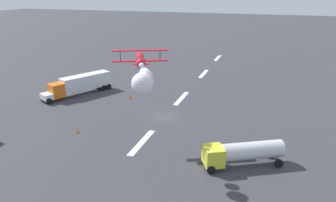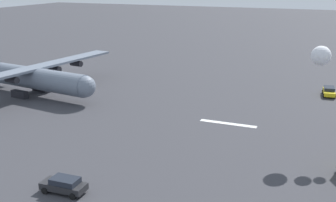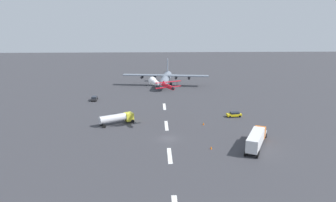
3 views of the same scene
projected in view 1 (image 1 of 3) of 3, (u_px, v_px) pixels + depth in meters
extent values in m
plane|color=#38383D|center=(165.00, 117.00, 53.05)|extent=(440.00, 440.00, 0.00)
cube|color=white|center=(218.00, 58.00, 96.69)|extent=(8.00, 0.90, 0.01)
cube|color=white|center=(204.00, 74.00, 79.23)|extent=(8.00, 0.90, 0.01)
cube|color=white|center=(181.00, 98.00, 61.78)|extent=(8.00, 0.90, 0.01)
cube|color=white|center=(142.00, 142.00, 44.32)|extent=(8.00, 0.90, 0.01)
cylinder|color=red|center=(140.00, 60.00, 41.79)|extent=(5.63, 3.33, 1.04)
cube|color=red|center=(140.00, 61.00, 42.03)|extent=(3.67, 6.95, 0.12)
cube|color=red|center=(140.00, 50.00, 41.57)|extent=(3.67, 6.95, 0.12)
cylinder|color=black|center=(120.00, 56.00, 41.54)|extent=(0.08, 0.08, 1.37)
cylinder|color=black|center=(160.00, 55.00, 42.07)|extent=(0.08, 0.08, 1.37)
cube|color=red|center=(141.00, 61.00, 39.23)|extent=(0.68, 0.38, 1.10)
cube|color=red|center=(141.00, 64.00, 39.37)|extent=(1.38, 2.07, 0.08)
cone|color=black|center=(140.00, 55.00, 44.80)|extent=(1.00, 1.10, 0.88)
sphere|color=white|center=(142.00, 66.00, 38.34)|extent=(0.70, 0.70, 0.70)
sphere|color=white|center=(145.00, 73.00, 36.44)|extent=(1.21, 1.21, 1.21)
sphere|color=white|center=(146.00, 77.00, 34.84)|extent=(1.64, 1.64, 1.64)
sphere|color=white|center=(143.00, 84.00, 32.26)|extent=(2.26, 2.26, 2.26)
cube|color=silver|center=(47.00, 97.00, 59.30)|extent=(2.56, 2.95, 1.10)
cube|color=orange|center=(56.00, 90.00, 60.38)|extent=(3.27, 3.32, 2.60)
cube|color=silver|center=(86.00, 82.00, 64.39)|extent=(10.21, 6.84, 2.80)
cylinder|color=black|center=(49.00, 101.00, 58.52)|extent=(1.14, 0.81, 1.10)
cylinder|color=black|center=(104.00, 88.00, 66.32)|extent=(1.14, 0.81, 1.10)
cylinder|color=black|center=(109.00, 87.00, 67.11)|extent=(1.14, 0.81, 1.10)
cylinder|color=black|center=(43.00, 98.00, 60.19)|extent=(1.14, 0.81, 1.10)
cylinder|color=black|center=(97.00, 85.00, 67.99)|extent=(1.14, 0.81, 1.10)
cylinder|color=black|center=(102.00, 84.00, 68.79)|extent=(1.14, 0.81, 1.10)
cube|color=yellow|center=(213.00, 156.00, 37.55)|extent=(3.16, 3.08, 2.20)
cylinder|color=silver|center=(252.00, 150.00, 38.25)|extent=(5.37, 7.50, 2.10)
cylinder|color=black|center=(211.00, 170.00, 36.70)|extent=(0.76, 1.03, 1.00)
cylinder|color=black|center=(279.00, 163.00, 38.07)|extent=(0.76, 1.03, 1.00)
cylinder|color=black|center=(205.00, 159.00, 38.93)|extent=(0.76, 1.03, 1.00)
cylinder|color=black|center=(269.00, 154.00, 40.30)|extent=(0.76, 1.03, 1.00)
cone|color=orange|center=(130.00, 96.00, 61.71)|extent=(0.44, 0.44, 0.75)
cone|color=orange|center=(77.00, 130.00, 47.15)|extent=(0.44, 0.44, 0.75)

